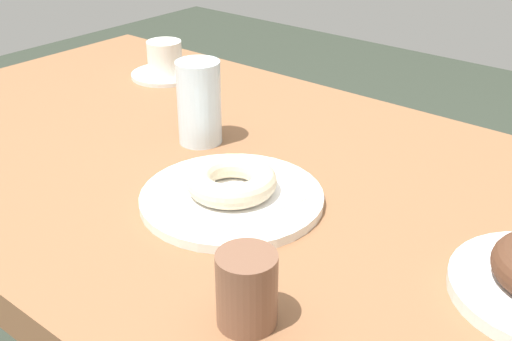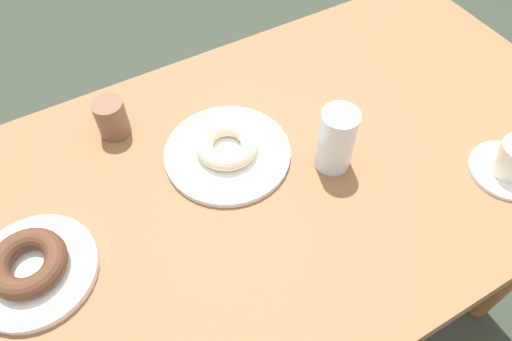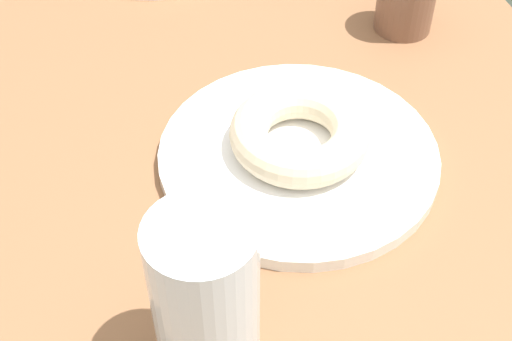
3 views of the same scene
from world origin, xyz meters
name	(u,v)px [view 1 (image 1 of 3)]	position (x,y,z in m)	size (l,w,h in m)	color
table	(208,207)	(0.00, 0.00, 0.66)	(1.23, 0.74, 0.74)	brown
plate_sugar_ring	(232,198)	(0.12, -0.07, 0.75)	(0.24, 0.24, 0.01)	white
napkin_sugar_ring	(232,193)	(0.12, -0.07, 0.76)	(0.14, 0.14, 0.00)	white
donut_sugar_ring	(231,181)	(0.12, -0.07, 0.77)	(0.12, 0.12, 0.03)	beige
water_glass	(199,103)	(-0.05, 0.04, 0.81)	(0.07, 0.07, 0.13)	silver
coffee_cup	(165,62)	(-0.31, 0.21, 0.77)	(0.14, 0.14, 0.07)	silver
sugar_jar	(247,289)	(0.28, -0.24, 0.78)	(0.06, 0.06, 0.08)	brown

